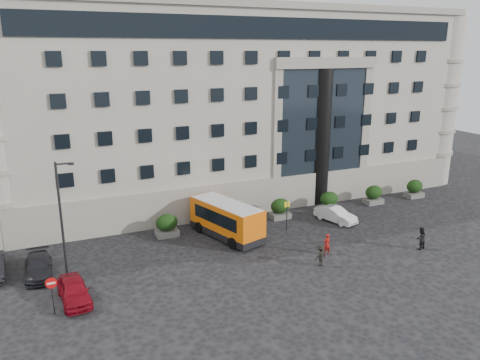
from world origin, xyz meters
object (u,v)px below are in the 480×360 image
at_px(hedge_c, 280,208).
at_px(white_taxi, 335,214).
at_px(minibus, 226,218).
at_px(parked_car_a, 74,291).
at_px(pedestrian_c, 320,255).
at_px(hedge_d, 329,201).
at_px(hedge_e, 374,195).
at_px(hedge_a, 167,225).
at_px(bus_stop_sign, 287,211).
at_px(parked_car_c, 38,267).
at_px(street_lamp, 62,218).
at_px(pedestrian_a, 327,244).
at_px(pedestrian_b, 420,238).
at_px(no_entry_sign, 52,288).
at_px(hedge_f, 414,188).
at_px(hedge_b, 226,216).

relative_size(hedge_c, white_taxi, 0.47).
xyz_separation_m(minibus, parked_car_a, (-12.19, -5.71, -0.89)).
xyz_separation_m(minibus, pedestrian_c, (4.02, -7.54, -0.80)).
xyz_separation_m(parked_car_a, pedestrian_c, (16.22, -1.83, 0.09)).
bearing_deg(hedge_d, pedestrian_c, -126.89).
distance_m(hedge_e, minibus, 16.55).
distance_m(hedge_a, pedestrian_c, 12.75).
bearing_deg(bus_stop_sign, parked_car_a, -164.03).
distance_m(bus_stop_sign, parked_car_c, 19.24).
distance_m(street_lamp, pedestrian_c, 17.41).
bearing_deg(pedestrian_a, white_taxi, -133.21).
relative_size(hedge_c, pedestrian_b, 1.05).
bearing_deg(hedge_d, no_entry_sign, -160.24).
xyz_separation_m(bus_stop_sign, parked_car_c, (-19.21, -0.42, -1.11)).
bearing_deg(pedestrian_a, hedge_a, -42.69).
relative_size(street_lamp, parked_car_a, 1.98).
bearing_deg(minibus, street_lamp, 175.70).
bearing_deg(pedestrian_c, pedestrian_b, 161.07).
bearing_deg(hedge_e, hedge_f, 0.00).
height_order(hedge_d, minibus, minibus).
bearing_deg(hedge_b, minibus, -111.76).
xyz_separation_m(hedge_a, hedge_c, (10.40, 0.00, 0.00)).
bearing_deg(hedge_c, hedge_d, 0.00).
relative_size(minibus, pedestrian_c, 4.65).
distance_m(hedge_b, pedestrian_b, 15.54).
distance_m(hedge_e, bus_stop_sign, 11.67).
distance_m(hedge_c, parked_car_c, 20.36).
bearing_deg(hedge_e, pedestrian_a, -143.23).
xyz_separation_m(hedge_b, bus_stop_sign, (4.30, -2.80, 0.80)).
xyz_separation_m(white_taxi, pedestrian_a, (-4.56, -5.46, 0.14)).
relative_size(parked_car_a, pedestrian_c, 2.59).
relative_size(hedge_c, minibus, 0.25).
bearing_deg(bus_stop_sign, hedge_c, 72.18).
bearing_deg(bus_stop_sign, pedestrian_c, -99.15).
bearing_deg(parked_car_c, street_lamp, -40.75).
xyz_separation_m(hedge_c, minibus, (-6.01, -2.04, 0.65)).
height_order(hedge_e, parked_car_a, hedge_e).
bearing_deg(hedge_c, hedge_f, 0.00).
xyz_separation_m(hedge_b, hedge_e, (15.60, 0.00, 0.00)).
relative_size(no_entry_sign, pedestrian_c, 1.49).
bearing_deg(no_entry_sign, pedestrian_b, -3.03).
relative_size(hedge_b, parked_car_a, 0.46).
xyz_separation_m(no_entry_sign, minibus, (13.39, 6.80, -0.07)).
height_order(hedge_d, parked_car_a, hedge_d).
bearing_deg(hedge_b, hedge_a, 180.00).
bearing_deg(no_entry_sign, hedge_a, 44.48).
xyz_separation_m(hedge_b, hedge_c, (5.20, 0.00, 0.00)).
bearing_deg(white_taxi, pedestrian_c, -148.34).
bearing_deg(bus_stop_sign, no_entry_sign, -161.92).
bearing_deg(minibus, pedestrian_b, -50.02).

